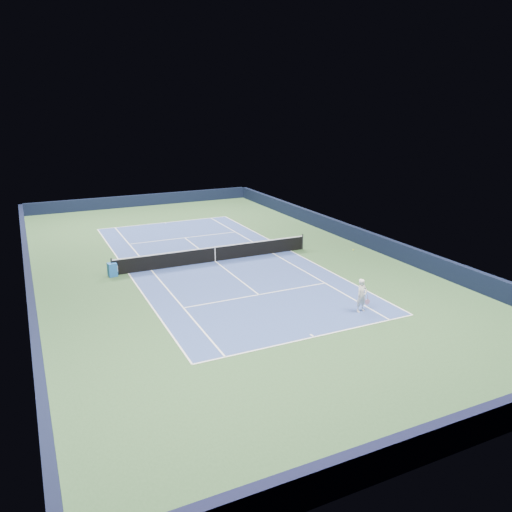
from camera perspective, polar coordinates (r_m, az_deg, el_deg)
name	(u,v)px	position (r m, az deg, el deg)	size (l,w,h in m)	color
ground	(215,261)	(31.81, -4.68, -0.62)	(40.00, 40.00, 0.00)	#2C4B29
wall_far	(143,200)	(50.21, -12.84, 6.23)	(22.00, 0.35, 1.10)	black
wall_near	(460,431)	(16.39, 22.26, -18.05)	(22.00, 0.35, 1.10)	black
wall_right	(355,235)	(36.72, 11.29, 2.41)	(0.35, 40.00, 1.10)	black
wall_left	(29,278)	(29.82, -24.54, -2.27)	(0.35, 40.00, 1.10)	black
court_surface	(215,261)	(31.81, -4.68, -0.61)	(10.97, 23.77, 0.01)	navy
baseline_far	(165,223)	(42.76, -10.38, 3.78)	(10.97, 0.08, 0.00)	white
baseline_near	(314,337)	(21.86, 6.65, -9.18)	(10.97, 0.08, 0.00)	white
sideline_doubles_right	(291,251)	(34.03, 3.98, 0.60)	(0.08, 23.77, 0.00)	white
sideline_doubles_left	(128,273)	(30.42, -14.38, -1.93)	(0.08, 23.77, 0.00)	white
sideline_singles_right	(273,253)	(33.41, 1.93, 0.32)	(0.08, 23.77, 0.00)	white
sideline_singles_left	(151,270)	(30.68, -11.88, -1.59)	(0.08, 23.77, 0.00)	white
service_line_far	(185,238)	(37.63, -8.16, 2.08)	(8.23, 0.08, 0.00)	white
service_line_near	(259,295)	(26.25, 0.32, -4.44)	(8.23, 0.08, 0.00)	white
center_service_line	(215,261)	(31.81, -4.68, -0.60)	(0.08, 12.80, 0.00)	white
center_mark_far	(165,223)	(42.62, -10.33, 3.74)	(0.08, 0.30, 0.00)	white
center_mark_near	(312,336)	(21.97, 6.44, -9.03)	(0.08, 0.30, 0.00)	white
tennis_net	(215,254)	(31.66, -4.70, 0.25)	(12.90, 0.10, 1.07)	black
sponsor_cube	(112,270)	(30.07, -16.09, -1.51)	(0.58, 0.50, 0.80)	#1B56A6
tennis_player	(362,295)	(24.45, 12.00, -4.44)	(0.79, 1.28, 2.86)	silver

